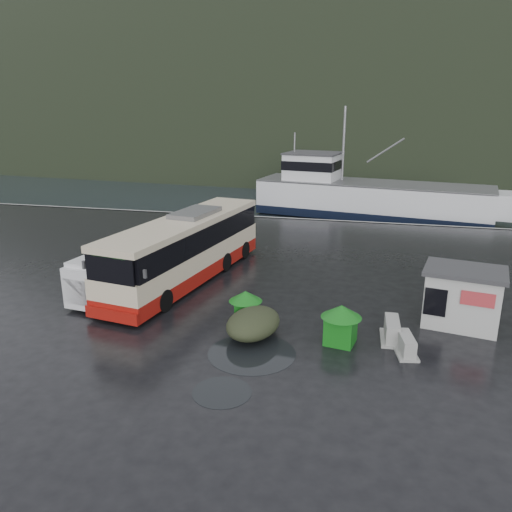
% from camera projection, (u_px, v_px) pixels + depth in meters
% --- Properties ---
extents(ground, '(160.00, 160.00, 0.00)m').
position_uv_depth(ground, '(241.00, 317.00, 21.68)').
color(ground, black).
rests_on(ground, ground).
extents(harbor_water, '(300.00, 180.00, 0.02)m').
position_uv_depth(harbor_water, '(353.00, 142.00, 124.18)').
color(harbor_water, black).
rests_on(harbor_water, ground).
extents(quay_edge, '(160.00, 0.60, 1.50)m').
position_uv_depth(quay_edge, '(304.00, 219.00, 40.31)').
color(quay_edge, '#999993').
rests_on(quay_edge, ground).
extents(headland, '(780.00, 540.00, 570.00)m').
position_uv_depth(headland, '(386.00, 123.00, 252.47)').
color(headland, black).
rests_on(headland, ground).
extents(coach_bus, '(5.15, 12.88, 3.55)m').
position_uv_depth(coach_bus, '(188.00, 279.00, 26.38)').
color(coach_bus, beige).
rests_on(coach_bus, ground).
extents(white_van, '(2.58, 5.60, 2.25)m').
position_uv_depth(white_van, '(117.00, 294.00, 24.32)').
color(white_van, silver).
rests_on(white_van, ground).
extents(waste_bin_left, '(1.26, 1.26, 1.41)m').
position_uv_depth(waste_bin_left, '(246.00, 322.00, 21.18)').
color(waste_bin_left, '#136C17').
rests_on(waste_bin_left, ground).
extents(waste_bin_right, '(1.31, 1.31, 1.57)m').
position_uv_depth(waste_bin_right, '(340.00, 343.00, 19.35)').
color(waste_bin_right, '#136C17').
rests_on(waste_bin_right, ground).
extents(dome_tent, '(2.51, 3.12, 1.09)m').
position_uv_depth(dome_tent, '(253.00, 336.00, 19.95)').
color(dome_tent, '#2C331E').
rests_on(dome_tent, ground).
extents(ticket_kiosk, '(3.57, 2.98, 2.47)m').
position_uv_depth(ticket_kiosk, '(459.00, 324.00, 20.96)').
color(ticket_kiosk, '#B9B9B5').
rests_on(ticket_kiosk, ground).
extents(jersey_barrier_a, '(0.97, 1.56, 0.72)m').
position_uv_depth(jersey_barrier_a, '(405.00, 353.00, 18.53)').
color(jersey_barrier_a, '#999993').
rests_on(jersey_barrier_a, ground).
extents(jersey_barrier_b, '(0.88, 1.69, 0.83)m').
position_uv_depth(jersey_barrier_b, '(391.00, 340.00, 19.60)').
color(jersey_barrier_b, '#999993').
rests_on(jersey_barrier_b, ground).
extents(fishing_trawler, '(25.91, 10.07, 10.13)m').
position_uv_depth(fishing_trawler, '(371.00, 202.00, 47.22)').
color(fishing_trawler, silver).
rests_on(fishing_trawler, ground).
extents(puddles, '(3.30, 5.38, 0.01)m').
position_uv_depth(puddles, '(245.00, 362.00, 17.88)').
color(puddles, black).
rests_on(puddles, ground).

